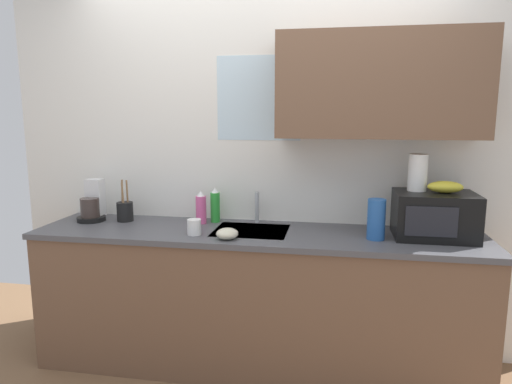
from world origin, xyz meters
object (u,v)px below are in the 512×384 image
Objects in this scene: banana_bunch at (445,187)px; paper_towel_roll at (418,173)px; microwave at (434,215)px; small_bowl at (227,234)px; cereal_canister at (376,219)px; utensil_crock at (125,211)px; mug_white at (194,227)px; dish_soap_bottle_green at (215,206)px; coffee_maker at (93,205)px; dish_soap_bottle_pink at (201,208)px.

paper_towel_roll is at bearing 161.57° from banana_bunch.
small_bowl is (-1.20, -0.25, -0.10)m from microwave.
microwave is 1.23m from small_bowl.
cereal_canister is at bearing -163.83° from microwave.
banana_bunch is 2.06m from utensil_crock.
small_bowl is at bearing -168.26° from microwave.
mug_white is at bearing -172.42° from microwave.
microwave is at bearing 11.74° from small_bowl.
banana_bunch reaches higher than dish_soap_bottle_green.
small_bowl is (-1.25, -0.25, -0.27)m from banana_bunch.
small_bowl is at bearing -170.06° from cereal_canister.
cereal_canister is at bearing -13.62° from dish_soap_bottle_green.
coffee_maker is 2.15× the size of small_bowl.
coffee_maker is 1.18× the size of cereal_canister.
utensil_crock is (0.23, 0.01, -0.03)m from coffee_maker.
dish_soap_bottle_green is (0.84, 0.09, 0.01)m from coffee_maker.
paper_towel_roll is (-0.15, 0.05, 0.08)m from banana_bunch.
utensil_crock is at bearing -172.46° from dish_soap_bottle_green.
cereal_canister is (1.88, -0.16, 0.01)m from coffee_maker.
microwave is at bearing 7.58° from mug_white.
dish_soap_bottle_green is at bearing 173.95° from banana_bunch.
microwave reaches higher than cereal_canister.
coffee_maker is 0.76m from dish_soap_bottle_pink.
utensil_crock reaches higher than small_bowl.
utensil_crock is at bearing 177.95° from microwave.
paper_towel_roll is 1.69× the size of small_bowl.
banana_bunch is 0.91× the size of paper_towel_roll.
coffee_maker is (-2.22, 0.06, -0.03)m from microwave.
paper_towel_roll is 1.00× the size of dish_soap_bottle_pink.
dish_soap_bottle_green is 0.99× the size of cereal_canister.
utensil_crock reaches higher than microwave.
dish_soap_bottle_pink is 0.77× the size of utensil_crock.
small_bowl is at bearing -21.93° from utensil_crock.
banana_bunch is 0.85× the size of dish_soap_bottle_green.
small_bowl is at bearing -52.86° from dish_soap_bottle_pink.
banana_bunch is 2.28m from coffee_maker.
banana_bunch is at bearing 14.38° from cereal_canister.
dish_soap_bottle_green is 1.07× the size of dish_soap_bottle_pink.
small_bowl is at bearing -168.66° from banana_bunch.
coffee_maker is 2.95× the size of mug_white.
coffee_maker is at bearing 162.84° from mug_white.
dish_soap_bottle_green is at bearing 7.54° from utensil_crock.
microwave is 0.18m from banana_bunch.
microwave is 1.43m from mug_white.
dish_soap_bottle_green is at bearing 175.47° from paper_towel_roll.
paper_towel_roll is at bearing -0.22° from coffee_maker.
coffee_maker is 0.84m from mug_white.
dish_soap_bottle_green is at bearing 173.67° from microwave.
microwave is 3.54× the size of small_bowl.
cereal_canister is (-0.34, -0.10, -0.02)m from microwave.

